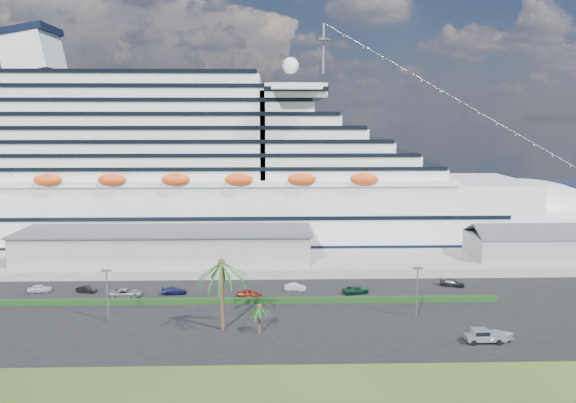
{
  "coord_description": "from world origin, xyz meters",
  "views": [
    {
      "loc": [
        -2.46,
        -75.91,
        31.26
      ],
      "look_at": [
        0.44,
        30.0,
        15.5
      ],
      "focal_mm": 35.0,
      "sensor_mm": 36.0,
      "label": 1
    }
  ],
  "objects_px": {
    "parked_car_3": "(174,291)",
    "pickup_truck": "(484,335)",
    "cruise_ship": "(196,177)",
    "boat_trailer": "(497,335)"
  },
  "relations": [
    {
      "from": "parked_car_3",
      "to": "pickup_truck",
      "type": "height_order",
      "value": "pickup_truck"
    },
    {
      "from": "parked_car_3",
      "to": "pickup_truck",
      "type": "bearing_deg",
      "value": -121.41
    },
    {
      "from": "cruise_ship",
      "to": "parked_car_3",
      "type": "relative_size",
      "value": 43.91
    },
    {
      "from": "cruise_ship",
      "to": "boat_trailer",
      "type": "distance_m",
      "value": 84.27
    },
    {
      "from": "parked_car_3",
      "to": "boat_trailer",
      "type": "relative_size",
      "value": 0.8
    },
    {
      "from": "parked_car_3",
      "to": "pickup_truck",
      "type": "distance_m",
      "value": 52.61
    },
    {
      "from": "boat_trailer",
      "to": "cruise_ship",
      "type": "bearing_deg",
      "value": 127.62
    },
    {
      "from": "cruise_ship",
      "to": "boat_trailer",
      "type": "relative_size",
      "value": 35.18
    },
    {
      "from": "cruise_ship",
      "to": "pickup_truck",
      "type": "relative_size",
      "value": 34.24
    },
    {
      "from": "pickup_truck",
      "to": "cruise_ship",
      "type": "bearing_deg",
      "value": 126.41
    }
  ]
}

